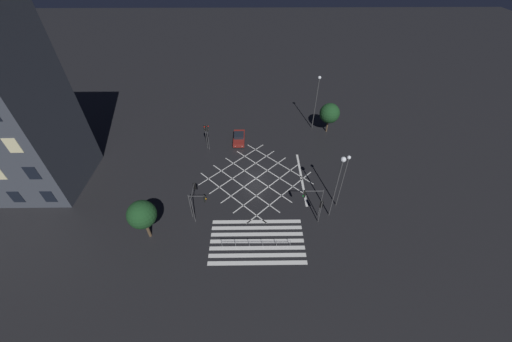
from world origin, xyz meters
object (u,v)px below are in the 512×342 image
traffic_light_sw_main (199,201)px  street_tree_far (330,113)px  traffic_light_se_main (312,198)px  street_lamp_east (344,174)px  street_lamp_west (339,174)px  street_lamp_far (317,94)px  waiting_car (239,138)px  street_tree_near (142,215)px  traffic_light_sw_cross (194,195)px  traffic_light_nw_main (208,133)px  traffic_light_se_cross (321,207)px  traffic_light_nw_cross (205,132)px

traffic_light_sw_main → street_tree_far: size_ratio=0.75×
street_tree_far → traffic_light_se_main: bearing=-107.3°
street_lamp_east → street_lamp_west: bearing=-127.0°
traffic_light_se_main → street_lamp_far: bearing=-100.1°
street_lamp_east → waiting_car: size_ratio=1.90×
traffic_light_se_main → street_tree_far: (5.69, 18.22, 0.15)m
street_tree_near → waiting_car: size_ratio=1.27×
traffic_light_sw_main → traffic_light_se_main: size_ratio=0.84×
traffic_light_sw_main → street_lamp_far: (16.32, 19.13, 3.61)m
traffic_light_sw_cross → street_tree_near: 5.93m
traffic_light_nw_main → street_tree_far: size_ratio=0.88×
traffic_light_nw_main → street_tree_far: 19.62m
traffic_light_sw_cross → street_lamp_east: 17.35m
traffic_light_sw_main → street_lamp_west: bearing=0.5°
traffic_light_sw_cross → traffic_light_nw_main: (0.19, 12.57, 0.20)m
traffic_light_nw_main → street_tree_near: bearing=-107.4°
traffic_light_sw_main → traffic_light_se_cross: 13.88m
traffic_light_se_main → street_tree_far: street_tree_far is taller
traffic_light_sw_cross → street_lamp_west: 16.42m
street_lamp_west → street_tree_far: bearing=79.9°
traffic_light_sw_cross → street_lamp_east: street_lamp_east is taller
street_lamp_east → traffic_light_nw_main: bearing=145.7°
street_tree_far → traffic_light_se_cross: bearing=-104.0°
traffic_light_sw_main → traffic_light_nw_cross: 13.65m
traffic_light_se_cross → street_lamp_west: bearing=-58.2°
street_lamp_west → street_lamp_far: size_ratio=0.97×
street_tree_near → street_lamp_east: bearing=11.2°
street_lamp_west → traffic_light_se_main: bearing=-175.2°
traffic_light_sw_main → street_lamp_east: (16.56, 1.71, 2.41)m
street_tree_far → waiting_car: size_ratio=1.22×
traffic_light_se_cross → waiting_car: bearing=31.1°
traffic_light_nw_cross → traffic_light_se_main: bearing=45.1°
traffic_light_se_main → waiting_car: bearing=-60.3°
street_lamp_west → street_tree_near: street_lamp_west is taller
traffic_light_nw_cross → traffic_light_se_cross: (14.70, -14.44, -0.56)m
street_lamp_west → street_lamp_far: 19.03m
street_lamp_east → waiting_car: bearing=132.3°
traffic_light_se_main → street_lamp_far: size_ratio=0.49×
waiting_car → street_lamp_east: bearing=42.3°
street_lamp_west → street_tree_far: street_lamp_west is taller
street_lamp_east → street_lamp_far: 17.47m
street_lamp_east → street_tree_far: size_ratio=1.56×
traffic_light_sw_cross → street_lamp_east: bearing=-86.7°
traffic_light_nw_cross → street_lamp_east: bearing=55.6°
traffic_light_nw_cross → traffic_light_se_cross: traffic_light_nw_cross is taller
traffic_light_sw_main → traffic_light_se_main: 12.90m
traffic_light_se_cross → waiting_car: size_ratio=0.83×
traffic_light_nw_main → street_lamp_east: bearing=-34.3°
street_lamp_west → waiting_car: bearing=126.5°
traffic_light_nw_cross → street_tree_far: (19.43, 4.51, 0.41)m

